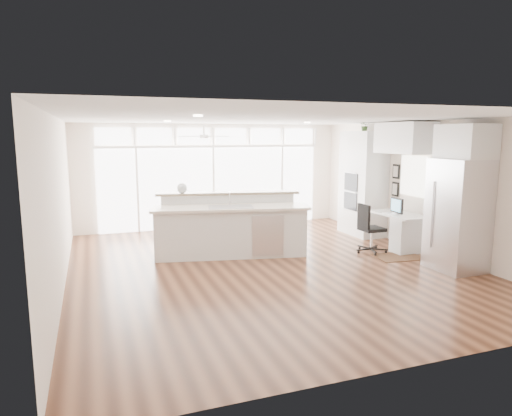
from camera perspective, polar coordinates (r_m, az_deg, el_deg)
name	(u,v)px	position (r m, az deg, el deg)	size (l,w,h in m)	color
floor	(268,266)	(8.56, 1.49, -7.32)	(7.00, 8.00, 0.02)	#442415
ceiling	(268,119)	(8.22, 1.56, 11.12)	(7.00, 8.00, 0.02)	white
wall_back	(213,176)	(12.07, -5.46, 4.03)	(7.00, 0.04, 2.70)	white
wall_front	(414,242)	(4.84, 19.17, -4.08)	(7.00, 0.04, 2.70)	white
wall_left	(59,204)	(7.73, -23.40, 0.46)	(0.04, 8.00, 2.70)	white
wall_right	(425,187)	(10.09, 20.37, 2.51)	(0.04, 8.00, 2.70)	white
glass_wall	(213,187)	(12.04, -5.36, 2.58)	(5.80, 0.06, 2.08)	silver
transom_row	(212,136)	(11.96, -5.46, 8.92)	(5.90, 0.06, 0.40)	silver
desk_window	(414,176)	(10.28, 19.18, 3.80)	(0.04, 0.85, 0.85)	white
ceiling_fan	(204,132)	(10.74, -6.53, 9.42)	(1.16, 1.16, 0.32)	white
recessed_lights	(264,120)	(8.40, 1.05, 10.94)	(3.40, 3.00, 0.02)	#F2E1CE
oven_cabinet	(363,184)	(11.34, 13.19, 3.00)	(0.64, 1.20, 2.50)	white
desk_nook	(399,231)	(10.24, 17.41, -2.75)	(0.72, 1.30, 0.76)	white
upper_cabinets	(405,138)	(10.06, 18.13, 8.32)	(0.64, 1.30, 0.64)	white
refrigerator	(458,215)	(8.89, 23.92, -0.82)	(0.76, 0.90, 2.00)	silver
fridge_cabinet	(466,141)	(8.82, 24.76, 7.56)	(0.64, 0.90, 0.60)	white
framed_photos	(396,180)	(10.78, 17.07, 3.33)	(0.06, 0.22, 0.80)	black
kitchen_island	(230,225)	(9.18, -3.22, -2.17)	(3.11, 1.17, 1.23)	white
rug	(398,257)	(9.59, 17.34, -5.84)	(0.91, 0.66, 0.01)	#341D10
office_chair	(372,229)	(9.71, 14.30, -2.50)	(0.52, 0.48, 1.01)	black
fishbowl	(182,188)	(9.44, -9.23, 2.48)	(0.21, 0.21, 0.21)	silver
monitor	(397,205)	(10.10, 17.19, 0.32)	(0.07, 0.43, 0.36)	black
keyboard	(390,214)	(10.02, 16.37, -0.70)	(0.13, 0.34, 0.02)	white
potted_plant	(365,127)	(11.28, 13.45, 9.87)	(0.25, 0.28, 0.22)	#3D632A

